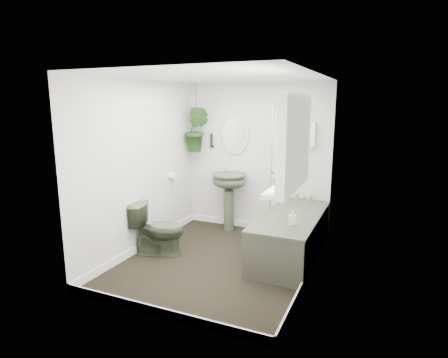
% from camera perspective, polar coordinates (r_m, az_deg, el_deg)
% --- Properties ---
extents(floor, '(2.30, 2.80, 0.02)m').
position_cam_1_polar(floor, '(4.93, -0.72, -12.48)').
color(floor, black).
rests_on(floor, ground).
extents(ceiling, '(2.30, 2.80, 0.02)m').
position_cam_1_polar(ceiling, '(4.51, -0.80, 15.51)').
color(ceiling, white).
rests_on(ceiling, ground).
extents(wall_back, '(2.30, 0.02, 2.30)m').
position_cam_1_polar(wall_back, '(5.87, 4.98, 3.22)').
color(wall_back, silver).
rests_on(wall_back, ground).
extents(wall_front, '(2.30, 0.02, 2.30)m').
position_cam_1_polar(wall_front, '(3.38, -10.76, -3.22)').
color(wall_front, silver).
rests_on(wall_front, ground).
extents(wall_left, '(0.02, 2.80, 2.30)m').
position_cam_1_polar(wall_left, '(5.16, -12.55, 1.83)').
color(wall_left, silver).
rests_on(wall_left, ground).
extents(wall_right, '(0.02, 2.80, 2.30)m').
position_cam_1_polar(wall_right, '(4.24, 13.65, -0.33)').
color(wall_right, silver).
rests_on(wall_right, ground).
extents(skirting, '(2.30, 2.80, 0.10)m').
position_cam_1_polar(skirting, '(4.91, -0.72, -11.85)').
color(skirting, white).
rests_on(skirting, floor).
extents(bathtub, '(0.72, 1.72, 0.58)m').
position_cam_1_polar(bathtub, '(5.02, 10.14, -8.54)').
color(bathtub, '#3A432F').
rests_on(bathtub, floor).
extents(bath_screen, '(0.04, 0.72, 1.40)m').
position_cam_1_polar(bath_screen, '(5.32, 8.33, 3.68)').
color(bath_screen, silver).
rests_on(bath_screen, bathtub).
extents(shower_box, '(0.20, 0.10, 0.35)m').
position_cam_1_polar(shower_box, '(5.56, 12.70, 6.66)').
color(shower_box, white).
rests_on(shower_box, wall_back).
extents(oval_mirror, '(0.46, 0.03, 0.62)m').
position_cam_1_polar(oval_mirror, '(5.92, 1.62, 6.74)').
color(oval_mirror, beige).
rests_on(oval_mirror, wall_back).
extents(wall_sconce, '(0.04, 0.04, 0.22)m').
position_cam_1_polar(wall_sconce, '(6.08, -1.93, 5.92)').
color(wall_sconce, black).
rests_on(wall_sconce, wall_back).
extents(toilet_roll_holder, '(0.11, 0.11, 0.11)m').
position_cam_1_polar(toilet_roll_holder, '(5.75, -7.84, 0.44)').
color(toilet_roll_holder, white).
rests_on(toilet_roll_holder, wall_left).
extents(window_recess, '(0.08, 1.00, 0.90)m').
position_cam_1_polar(window_recess, '(3.50, 10.82, 5.61)').
color(window_recess, white).
rests_on(window_recess, wall_right).
extents(window_sill, '(0.18, 1.00, 0.04)m').
position_cam_1_polar(window_sill, '(3.58, 9.48, -1.02)').
color(window_sill, white).
rests_on(window_sill, wall_right).
extents(window_blinds, '(0.01, 0.86, 0.76)m').
position_cam_1_polar(window_blinds, '(3.51, 10.10, 5.65)').
color(window_blinds, white).
rests_on(window_blinds, wall_right).
extents(toilet, '(0.77, 0.57, 0.70)m').
position_cam_1_polar(toilet, '(5.11, -9.97, -7.42)').
color(toilet, '#3A432F').
rests_on(toilet, floor).
extents(pedestal_sink, '(0.55, 0.47, 0.92)m').
position_cam_1_polar(pedestal_sink, '(5.90, 0.76, -3.54)').
color(pedestal_sink, '#3A432F').
rests_on(pedestal_sink, floor).
extents(sill_plant, '(0.21, 0.19, 0.21)m').
position_cam_1_polar(sill_plant, '(3.35, 8.68, 0.35)').
color(sill_plant, black).
rests_on(sill_plant, window_sill).
extents(hanging_plant, '(0.42, 0.36, 0.70)m').
position_cam_1_polar(hanging_plant, '(5.99, -4.22, 7.49)').
color(hanging_plant, black).
rests_on(hanging_plant, ceiling).
extents(soap_bottle, '(0.09, 0.09, 0.18)m').
position_cam_1_polar(soap_bottle, '(4.51, 10.39, -5.81)').
color(soap_bottle, black).
rests_on(soap_bottle, bathtub).
extents(hanging_pot, '(0.16, 0.16, 0.12)m').
position_cam_1_polar(hanging_pot, '(5.97, -4.26, 10.25)').
color(hanging_pot, '#3C342A').
rests_on(hanging_pot, ceiling).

